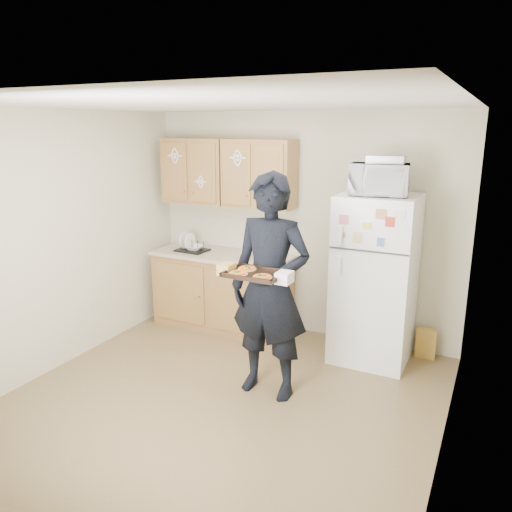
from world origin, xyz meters
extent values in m
plane|color=brown|center=(0.00, 0.00, 0.00)|extent=(3.60, 3.60, 0.00)
plane|color=white|center=(0.00, 0.00, 2.50)|extent=(3.60, 3.60, 0.00)
cube|color=beige|center=(0.00, 1.80, 1.25)|extent=(3.60, 0.04, 2.50)
cube|color=beige|center=(0.00, -1.80, 1.25)|extent=(3.60, 0.04, 2.50)
cube|color=beige|center=(-1.80, 0.00, 1.25)|extent=(0.04, 3.60, 2.50)
cube|color=beige|center=(1.80, 0.00, 1.25)|extent=(0.04, 3.60, 2.50)
cube|color=white|center=(0.95, 1.43, 0.85)|extent=(0.75, 0.70, 1.70)
cube|color=brown|center=(-0.85, 1.48, 0.43)|extent=(1.60, 0.60, 0.86)
cube|color=#BCAA91|center=(-0.85, 1.48, 0.88)|extent=(1.64, 0.64, 0.04)
cube|color=brown|center=(-1.25, 1.61, 1.83)|extent=(0.80, 0.33, 0.75)
cube|color=brown|center=(-0.43, 1.61, 1.83)|extent=(0.80, 0.33, 0.75)
cube|color=#EBC352|center=(1.47, 1.67, 0.16)|extent=(0.20, 0.07, 0.32)
imported|color=black|center=(0.30, 0.34, 0.99)|extent=(0.72, 0.48, 1.98)
cube|color=black|center=(0.30, 0.04, 1.19)|extent=(0.46, 0.34, 0.04)
cylinder|color=orange|center=(0.19, -0.03, 1.21)|extent=(0.15, 0.15, 0.02)
cylinder|color=orange|center=(0.41, -0.03, 1.21)|extent=(0.15, 0.15, 0.02)
cylinder|color=orange|center=(0.19, 0.12, 1.21)|extent=(0.15, 0.15, 0.02)
imported|color=white|center=(0.94, 1.38, 1.85)|extent=(0.59, 0.44, 0.30)
cube|color=silver|center=(0.99, 1.41, 2.03)|extent=(0.36, 0.27, 0.07)
cube|color=black|center=(-1.23, 1.43, 0.97)|extent=(0.37, 0.28, 0.14)
imported|color=silver|center=(-1.19, 1.43, 0.94)|extent=(0.26, 0.26, 0.05)
imported|color=white|center=(-0.47, 1.36, 0.99)|extent=(0.10, 0.10, 0.18)
camera|label=1|loc=(2.01, -3.37, 2.34)|focal=35.00mm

